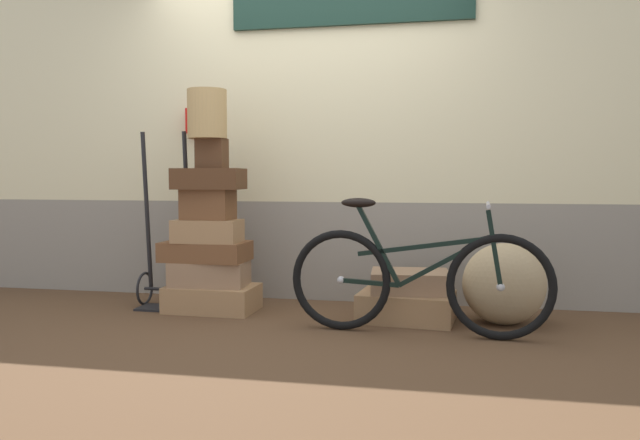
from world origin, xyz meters
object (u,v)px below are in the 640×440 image
Objects in this scene: suitcase_2 at (206,251)px; suitcase_0 at (212,298)px; suitcase_3 at (208,231)px; burlap_sack at (504,284)px; suitcase_7 at (407,306)px; suitcase_4 at (208,204)px; wicker_basket at (207,114)px; suitcase_8 at (410,282)px; bicycle at (417,280)px; suitcase_1 at (210,273)px; suitcase_6 at (212,154)px; suitcase_5 at (209,179)px; luggage_trolley at (167,264)px.

suitcase_0 is at bearing -5.12° from suitcase_2.
suitcase_3 reaches higher than suitcase_0.
suitcase_7 is at bearing -178.69° from burlap_sack.
wicker_basket is at bearing 95.34° from suitcase_4.
suitcase_8 is (1.44, 0.02, -0.32)m from suitcase_3.
suitcase_8 is 0.32× the size of bicycle.
suitcase_1 is at bearing 89.94° from suitcase_3.
suitcase_7 is (1.42, -0.00, -0.68)m from suitcase_4.
bicycle is (1.48, -0.39, 0.25)m from suitcase_0.
suitcase_1 is 0.31m from suitcase_3.
suitcase_6 is 0.40× the size of burlap_sack.
suitcase_5 is 0.37× the size of luggage_trolley.
suitcase_1 is 1.04× the size of suitcase_8.
suitcase_6 is at bearing 40.95° from wicker_basket.
suitcase_6 is (0.01, 0.00, 1.04)m from suitcase_0.
suitcase_3 is at bearing 176.62° from suitcase_8.
suitcase_4 is (0.00, 0.01, 0.19)m from suitcase_3.
suitcase_1 is (-0.02, -0.00, 0.18)m from suitcase_0.
bicycle is at bearing -11.69° from suitcase_4.
suitcase_5 is at bearing 176.28° from suitcase_8.
suitcase_3 is 1.33× the size of suitcase_4.
luggage_trolley is 2.42× the size of burlap_sack.
suitcase_6 is at bearing 11.06° from suitcase_1.
suitcase_3 is 0.91× the size of suitcase_8.
bicycle is (1.50, -0.38, -1.07)m from wicker_basket.
suitcase_1 reaches higher than suitcase_8.
burlap_sack is at bearing -2.77° from suitcase_5.
suitcase_8 is 0.40m from bicycle.
suitcase_3 is at bearing -89.24° from suitcase_4.
suitcase_3 is (0.00, -0.03, 0.31)m from suitcase_1.
burlap_sack is (2.42, -0.08, -0.06)m from luggage_trolley.
luggage_trolley reaches higher than burlap_sack.
luggage_trolley reaches higher than bicycle.
suitcase_0 is 1.01× the size of suitcase_7.
suitcase_4 is at bearing 155.30° from suitcase_5.
suitcase_6 is at bearing 175.10° from suitcase_8.
suitcase_6 is 0.28m from wicker_basket.
suitcase_3 is at bearing -48.79° from suitcase_2.
suitcase_5 is at bearing -36.82° from wicker_basket.
wicker_basket is (0.00, -0.01, 1.14)m from suitcase_1.
suitcase_6 is at bearing 65.27° from suitcase_5.
suitcase_5 reaches higher than suitcase_3.
wicker_basket is 0.26× the size of luggage_trolley.
suitcase_5 is (0.01, 0.01, 0.37)m from suitcase_3.
luggage_trolley is (-0.37, 0.09, -0.45)m from suitcase_4.
suitcase_3 is 0.29× the size of bicycle.
suitcase_5 is at bearing -13.89° from luggage_trolley.
suitcase_4 is at bearing -13.64° from luggage_trolley.
suitcase_4 is at bearing -174.18° from suitcase_7.
suitcase_2 is 0.97× the size of suitcase_7.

